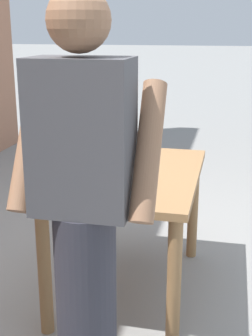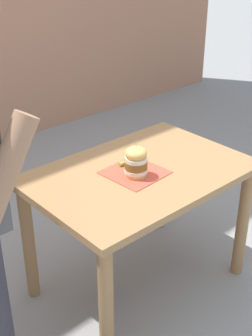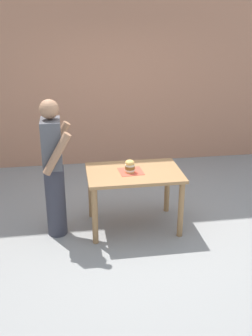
# 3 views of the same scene
# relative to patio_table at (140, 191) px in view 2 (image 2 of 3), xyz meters

# --- Properties ---
(ground_plane) EXTENTS (80.00, 80.00, 0.00)m
(ground_plane) POSITION_rel_patio_table_xyz_m (0.00, 0.00, -0.63)
(ground_plane) COLOR gray
(patio_table) EXTENTS (0.79, 1.16, 0.76)m
(patio_table) POSITION_rel_patio_table_xyz_m (0.00, 0.00, 0.00)
(patio_table) COLOR #9E7247
(patio_table) RESTS_ON ground
(serving_paper) EXTENTS (0.30, 0.30, 0.00)m
(serving_paper) POSITION_rel_patio_table_xyz_m (0.00, 0.04, 0.13)
(serving_paper) COLOR #D64C38
(serving_paper) RESTS_ON patio_table
(sandwich) EXTENTS (0.12, 0.12, 0.20)m
(sandwich) POSITION_rel_patio_table_xyz_m (-0.03, 0.06, 0.21)
(sandwich) COLOR #E5B25B
(sandwich) RESTS_ON serving_paper
(pickle_spear) EXTENTS (0.03, 0.09, 0.02)m
(pickle_spear) POSITION_rel_patio_table_xyz_m (0.10, 0.02, 0.14)
(pickle_spear) COLOR #8EA83D
(pickle_spear) RESTS_ON serving_paper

